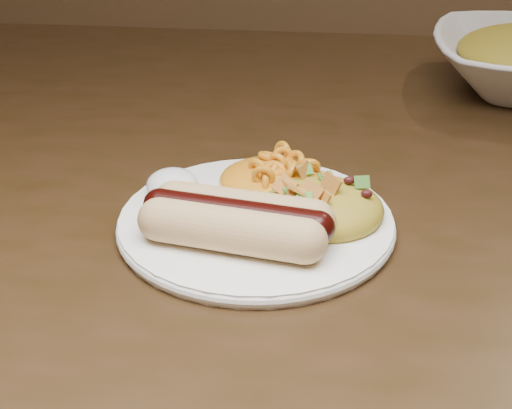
# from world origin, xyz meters

# --- Properties ---
(table) EXTENTS (1.60, 0.90, 0.75)m
(table) POSITION_xyz_m (0.00, 0.00, 0.66)
(table) COLOR #311E11
(table) RESTS_ON floor
(plate) EXTENTS (0.24, 0.24, 0.01)m
(plate) POSITION_xyz_m (0.01, -0.14, 0.76)
(plate) COLOR white
(plate) RESTS_ON table
(hotdog) EXTENTS (0.12, 0.08, 0.03)m
(hotdog) POSITION_xyz_m (-0.00, -0.18, 0.78)
(hotdog) COLOR tan
(hotdog) RESTS_ON plate
(mac_and_cheese) EXTENTS (0.10, 0.09, 0.03)m
(mac_and_cheese) POSITION_xyz_m (0.01, -0.09, 0.78)
(mac_and_cheese) COLOR gold
(mac_and_cheese) RESTS_ON plate
(sour_cream) EXTENTS (0.05, 0.05, 0.03)m
(sour_cream) POSITION_xyz_m (-0.07, -0.11, 0.77)
(sour_cream) COLOR white
(sour_cream) RESTS_ON plate
(taco_salad) EXTENTS (0.09, 0.09, 0.04)m
(taco_salad) POSITION_xyz_m (0.06, -0.14, 0.78)
(taco_salad) COLOR orange
(taco_salad) RESTS_ON plate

